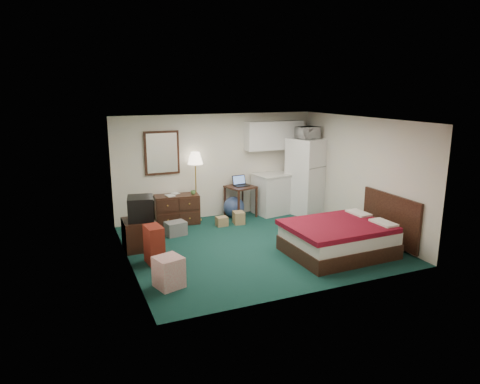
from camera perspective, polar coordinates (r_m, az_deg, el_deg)
name	(u,v)px	position (r m, az deg, el deg)	size (l,w,h in m)	color
floor	(256,245)	(8.74, 2.12, -7.01)	(5.00, 4.50, 0.01)	#113531
ceiling	(257,120)	(8.20, 2.27, 9.58)	(5.00, 4.50, 0.01)	beige
walls	(256,184)	(8.38, 2.19, 1.02)	(5.01, 4.51, 2.50)	beige
mirror	(162,153)	(9.96, -10.38, 5.16)	(0.80, 0.06, 1.00)	white
upper_cabinets	(274,135)	(10.74, 4.58, 7.55)	(1.50, 0.35, 0.70)	silver
headboard	(390,219)	(9.04, 19.39, -3.40)	(0.06, 1.56, 1.00)	black
dresser	(177,209)	(10.06, -8.38, -2.30)	(1.01, 0.46, 0.69)	black
floor_lamp	(196,187)	(10.13, -5.90, 0.69)	(0.36, 0.36, 1.65)	gold
desk	(241,201)	(10.49, 0.07, -1.25)	(0.61, 0.61, 0.77)	black
exercise_ball	(234,207)	(10.48, -0.83, -2.00)	(0.51, 0.51, 0.51)	navy
kitchen_counter	(273,194)	(10.81, 4.43, -0.27)	(0.90, 0.68, 0.98)	silver
fridge	(306,176)	(10.81, 8.85, 2.09)	(0.78, 0.78, 1.89)	white
bed	(338,239)	(8.37, 12.96, -6.11)	(1.87, 1.46, 0.60)	#44040C
tv_stand	(139,234)	(8.67, -13.32, -5.48)	(0.59, 0.64, 0.59)	black
suitcase	(154,245)	(7.87, -11.37, -6.92)	(0.27, 0.43, 0.70)	maroon
retail_box	(169,272)	(6.97, -9.48, -10.48)	(0.40, 0.40, 0.50)	silver
file_bin	(176,228)	(9.34, -8.57, -4.82)	(0.42, 0.32, 0.30)	slate
cardboard_box_a	(222,221)	(9.86, -2.45, -3.92)	(0.25, 0.21, 0.21)	#907A57
cardboard_box_b	(239,218)	(10.00, -0.18, -3.44)	(0.24, 0.29, 0.29)	#907A57
laptop	(242,181)	(10.37, 0.20, 1.45)	(0.35, 0.29, 0.24)	black
crt_tv	(141,208)	(8.51, -13.11, -2.13)	(0.50, 0.54, 0.46)	black
microwave	(308,131)	(10.59, 9.01, 8.00)	(0.53, 0.29, 0.36)	white
book_a	(166,191)	(9.84, -9.82, 0.11)	(0.18, 0.02, 0.25)	#907A57
book_b	(172,190)	(10.03, -9.07, 0.29)	(0.16, 0.02, 0.21)	#907A57
mug	(193,192)	(9.96, -6.28, 0.00)	(0.11, 0.09, 0.11)	#558844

